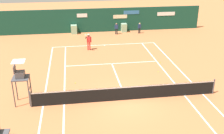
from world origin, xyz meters
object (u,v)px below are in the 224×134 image
at_px(ball_kid_left_post, 116,28).
at_px(tennis_ball_mid_court, 75,83).
at_px(tennis_ball_near_service_line, 158,72).
at_px(tennis_ball_by_sideline, 160,62).
at_px(ball_kid_centre_post, 139,27).
at_px(umpire_chair, 20,76).
at_px(player_on_baseline, 89,40).

distance_m(ball_kid_left_post, tennis_ball_mid_court, 13.61).
xyz_separation_m(tennis_ball_near_service_line, tennis_ball_mid_court, (-6.64, -1.10, 0.00)).
bearing_deg(tennis_ball_mid_court, tennis_ball_by_sideline, 22.40).
relative_size(ball_kid_left_post, tennis_ball_near_service_line, 19.68).
distance_m(ball_kid_centre_post, tennis_ball_mid_court, 14.87).
bearing_deg(umpire_chair, ball_kid_left_post, 150.60).
bearing_deg(player_on_baseline, ball_kid_centre_post, -131.10).
bearing_deg(tennis_ball_mid_court, umpire_chair, -144.23).
height_order(tennis_ball_by_sideline, tennis_ball_near_service_line, same).
xyz_separation_m(ball_kid_left_post, tennis_ball_near_service_line, (1.52, -11.48, -0.74)).
bearing_deg(tennis_ball_mid_court, tennis_ball_near_service_line, 9.40).
height_order(umpire_chair, ball_kid_centre_post, umpire_chair).
xyz_separation_m(ball_kid_centre_post, tennis_ball_by_sideline, (-0.44, -9.51, -0.69)).
height_order(ball_kid_centre_post, tennis_ball_mid_court, ball_kid_centre_post).
distance_m(umpire_chair, ball_kid_centre_post, 18.73).
height_order(player_on_baseline, ball_kid_left_post, player_on_baseline).
height_order(ball_kid_centre_post, tennis_ball_by_sideline, ball_kid_centre_post).
bearing_deg(tennis_ball_near_service_line, ball_kid_left_post, 97.55).
height_order(tennis_ball_near_service_line, tennis_ball_mid_court, same).
bearing_deg(tennis_ball_mid_court, ball_kid_centre_post, 57.92).
distance_m(player_on_baseline, tennis_ball_by_sideline, 7.39).
distance_m(player_on_baseline, tennis_ball_mid_court, 7.60).
bearing_deg(tennis_ball_near_service_line, tennis_ball_by_sideline, 67.92).
xyz_separation_m(player_on_baseline, tennis_ball_mid_court, (-1.52, -7.39, -0.94)).
distance_m(ball_kid_left_post, tennis_ball_by_sideline, 9.82).
relative_size(umpire_chair, player_on_baseline, 1.56).
bearing_deg(player_on_baseline, tennis_ball_near_service_line, 138.85).
height_order(umpire_chair, ball_kid_left_post, umpire_chair).
relative_size(umpire_chair, tennis_ball_mid_court, 42.14).
height_order(ball_kid_left_post, tennis_ball_by_sideline, ball_kid_left_post).
distance_m(player_on_baseline, tennis_ball_near_service_line, 8.16).
relative_size(umpire_chair, ball_kid_centre_post, 2.27).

